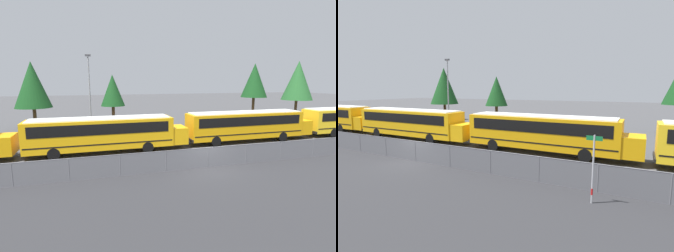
% 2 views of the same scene
% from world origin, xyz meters
% --- Properties ---
extents(ground_plane, '(200.00, 200.00, 0.00)m').
position_xyz_m(ground_plane, '(0.00, 0.00, 0.00)').
color(ground_plane, '#424244').
extents(road_strip, '(102.87, 12.00, 0.01)m').
position_xyz_m(road_strip, '(0.00, -6.00, 0.00)').
color(road_strip, '#2B2B2D').
rests_on(road_strip, ground_plane).
extents(fence, '(68.94, 0.07, 1.49)m').
position_xyz_m(fence, '(0.00, -0.00, 0.76)').
color(fence, '#9EA0A5').
rests_on(fence, ground_plane).
extents(school_bus_1, '(13.73, 2.52, 3.07)m').
position_xyz_m(school_bus_1, '(-6.81, 6.14, 1.83)').
color(school_bus_1, '#EDA80F').
rests_on(school_bus_1, ground_plane).
extents(school_bus_2, '(13.73, 2.52, 3.07)m').
position_xyz_m(school_bus_2, '(7.41, 6.49, 1.83)').
color(school_bus_2, orange).
rests_on(school_bus_2, ground_plane).
extents(light_pole, '(0.60, 0.24, 8.93)m').
position_xyz_m(light_pole, '(-7.96, 13.35, 4.85)').
color(light_pole, gray).
rests_on(light_pole, ground_plane).
extents(tree_0, '(4.26, 4.26, 8.96)m').
position_xyz_m(tree_0, '(18.31, 21.57, 6.16)').
color(tree_0, '#51381E').
rests_on(tree_0, ground_plane).
extents(tree_1, '(5.02, 5.02, 9.43)m').
position_xyz_m(tree_1, '(25.99, 20.39, 6.15)').
color(tree_1, '#51381E').
rests_on(tree_1, ground_plane).
extents(tree_2, '(3.32, 3.32, 7.00)m').
position_xyz_m(tree_2, '(-4.92, 20.60, 4.80)').
color(tree_2, '#51381E').
rests_on(tree_2, ground_plane).
extents(tree_3, '(4.55, 4.55, 8.61)m').
position_xyz_m(tree_3, '(-15.00, 20.84, 5.63)').
color(tree_3, '#51381E').
rests_on(tree_3, ground_plane).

